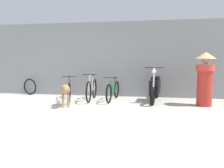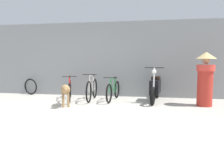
# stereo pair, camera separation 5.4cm
# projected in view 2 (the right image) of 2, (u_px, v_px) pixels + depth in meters

# --- Properties ---
(ground_plane) EXTENTS (60.00, 60.00, 0.00)m
(ground_plane) POSITION_uv_depth(u_px,v_px,m) (71.00, 114.00, 5.39)
(ground_plane) COLOR #B7B2A5
(shop_wall_back) EXTENTS (9.11, 0.20, 2.72)m
(shop_wall_back) POSITION_uv_depth(u_px,v_px,m) (99.00, 60.00, 8.19)
(shop_wall_back) COLOR gray
(shop_wall_back) RESTS_ON ground
(bicycle_0) EXTENTS (0.65, 1.61, 0.82)m
(bicycle_0) POSITION_uv_depth(u_px,v_px,m) (70.00, 90.00, 7.35)
(bicycle_0) COLOR black
(bicycle_0) RESTS_ON ground
(bicycle_1) EXTENTS (0.46, 1.64, 0.89)m
(bicycle_1) POSITION_uv_depth(u_px,v_px,m) (92.00, 89.00, 7.28)
(bicycle_1) COLOR black
(bicycle_1) RESTS_ON ground
(bicycle_2) EXTENTS (0.46, 1.63, 0.80)m
(bicycle_2) POSITION_uv_depth(u_px,v_px,m) (113.00, 91.00, 7.24)
(bicycle_2) COLOR black
(bicycle_2) RESTS_ON ground
(motorcycle) EXTENTS (0.58, 1.90, 1.12)m
(motorcycle) POSITION_uv_depth(u_px,v_px,m) (155.00, 88.00, 7.04)
(motorcycle) COLOR black
(motorcycle) RESTS_ON ground
(stray_dog) EXTENTS (0.51, 1.01, 0.67)m
(stray_dog) POSITION_uv_depth(u_px,v_px,m) (66.00, 90.00, 6.24)
(stray_dog) COLOR #997247
(stray_dog) RESTS_ON ground
(person_in_robes) EXTENTS (0.70, 0.70, 1.57)m
(person_in_robes) POSITION_uv_depth(u_px,v_px,m) (205.00, 77.00, 6.28)
(person_in_robes) COLOR #B72D23
(person_in_robes) RESTS_ON ground
(spare_tire_left) EXTENTS (0.61, 0.20, 0.62)m
(spare_tire_left) POSITION_uv_depth(u_px,v_px,m) (31.00, 87.00, 8.52)
(spare_tire_left) COLOR black
(spare_tire_left) RESTS_ON ground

